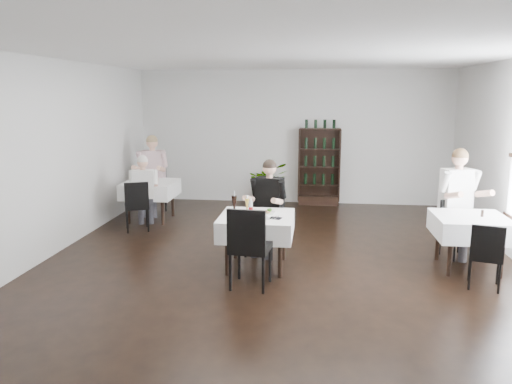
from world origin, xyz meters
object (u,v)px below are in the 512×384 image
potted_tree (268,183)px  diner_main (268,200)px  main_table (257,225)px  wine_shelf (319,167)px

potted_tree → diner_main: size_ratio=0.66×
main_table → diner_main: size_ratio=0.70×
wine_shelf → potted_tree: 1.19m
wine_shelf → diner_main: bearing=-102.6°
main_table → potted_tree: potted_tree is taller
diner_main → main_table: bearing=-97.5°
main_table → wine_shelf: bearing=78.2°
diner_main → potted_tree: bearing=95.2°
main_table → potted_tree: (-0.23, 4.20, -0.13)m
wine_shelf → diner_main: (-0.81, -3.63, 0.01)m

